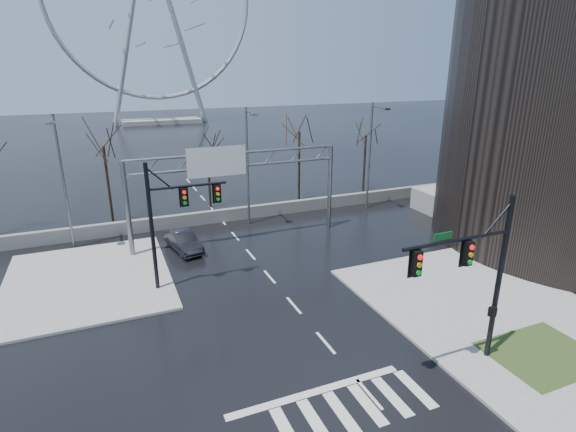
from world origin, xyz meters
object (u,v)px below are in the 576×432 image
signal_mast_near (479,269)px  signal_mast_far (170,214)px  sign_gantry (232,177)px  ferris_wheel (151,4)px  car (183,241)px

signal_mast_near → signal_mast_far: (-11.01, 13.00, -0.04)m
signal_mast_near → sign_gantry: bearing=106.2°
signal_mast_far → sign_gantry: signal_mast_far is taller
ferris_wheel → car: bearing=-96.6°
signal_mast_near → sign_gantry: 19.79m
ferris_wheel → signal_mast_near: bearing=-89.9°
signal_mast_near → signal_mast_far: 17.03m
signal_mast_far → signal_mast_near: bearing=-49.7°
ferris_wheel → car: ferris_wheel is taller
signal_mast_near → ferris_wheel: ferris_wheel is taller
ferris_wheel → car: size_ratio=11.56×
sign_gantry → ferris_wheel: ferris_wheel is taller
ferris_wheel → car: (-9.36, -80.31, -25.41)m
signal_mast_near → signal_mast_far: same height
signal_mast_near → sign_gantry: signal_mast_near is taller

